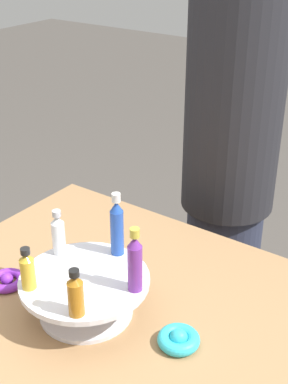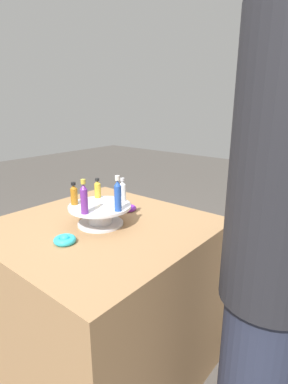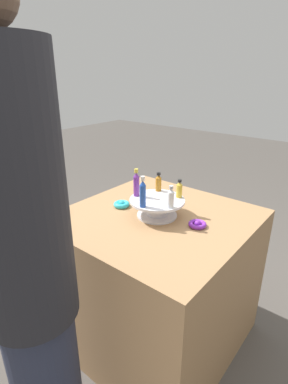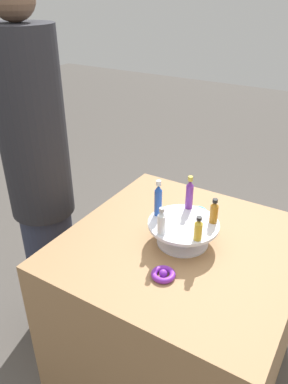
{
  "view_description": "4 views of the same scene",
  "coord_description": "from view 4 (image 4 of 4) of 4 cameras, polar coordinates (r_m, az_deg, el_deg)",
  "views": [
    {
      "loc": [
        0.62,
        -0.67,
        1.55
      ],
      "look_at": [
        -0.01,
        0.23,
        0.98
      ],
      "focal_mm": 50.0,
      "sensor_mm": 36.0,
      "label": 1
    },
    {
      "loc": [
        0.83,
        0.94,
        1.31
      ],
      "look_at": [
        -0.01,
        0.24,
        0.98
      ],
      "focal_mm": 28.0,
      "sensor_mm": 36.0,
      "label": 2
    },
    {
      "loc": [
        -0.81,
        1.09,
        1.47
      ],
      "look_at": [
        -0.01,
        0.11,
        0.95
      ],
      "focal_mm": 28.0,
      "sensor_mm": 36.0,
      "label": 3
    },
    {
      "loc": [
        -1.09,
        -0.49,
        1.67
      ],
      "look_at": [
        -0.01,
        0.17,
        0.97
      ],
      "focal_mm": 35.0,
      "sensor_mm": 36.0,
      "label": 4
    }
  ],
  "objects": [
    {
      "name": "ribbon_bow_teal",
      "position": [
        1.66,
        8.2,
        -3.05
      ],
      "size": [
        0.09,
        0.09,
        0.04
      ],
      "color": "#2DB7CC",
      "rests_on": "party_table"
    },
    {
      "name": "bottle_blue",
      "position": [
        1.45,
        2.26,
        -1.05
      ],
      "size": [
        0.03,
        0.03,
        0.15
      ],
      "color": "#234CAD",
      "rests_on": "display_stand"
    },
    {
      "name": "party_table",
      "position": [
        1.75,
        5.2,
        -17.96
      ],
      "size": [
        0.89,
        0.89,
        0.79
      ],
      "color": "#9E754C",
      "rests_on": "ground_plane"
    },
    {
      "name": "ground_plane",
      "position": [
        2.06,
        4.67,
        -25.45
      ],
      "size": [
        12.0,
        12.0,
        0.0
      ],
      "primitive_type": "plane",
      "color": "#4C4742"
    },
    {
      "name": "bottle_gold",
      "position": [
        1.33,
        8.27,
        -5.63
      ],
      "size": [
        0.03,
        0.03,
        0.09
      ],
      "color": "gold",
      "rests_on": "display_stand"
    },
    {
      "name": "bottle_purple",
      "position": [
        1.5,
        6.95,
        -0.27
      ],
      "size": [
        0.03,
        0.03,
        0.14
      ],
      "color": "#702D93",
      "rests_on": "display_stand"
    },
    {
      "name": "bottle_amber",
      "position": [
        1.43,
        10.62,
        -2.97
      ],
      "size": [
        0.03,
        0.03,
        0.1
      ],
      "color": "#AD6B19",
      "rests_on": "display_stand"
    },
    {
      "name": "ribbon_bow_purple",
      "position": [
        1.32,
        2.95,
        -12.41
      ],
      "size": [
        0.09,
        0.09,
        0.03
      ],
      "color": "purple",
      "rests_on": "party_table"
    },
    {
      "name": "display_stand",
      "position": [
        1.46,
        5.98,
        -5.87
      ],
      "size": [
        0.27,
        0.27,
        0.09
      ],
      "color": "silver",
      "rests_on": "party_table"
    },
    {
      "name": "person_figure",
      "position": [
        1.8,
        -15.55,
        1.4
      ],
      "size": [
        0.29,
        0.29,
        1.72
      ],
      "rotation": [
        0.0,
        0.0,
        -1.52
      ],
      "color": "#282D42",
      "rests_on": "ground_plane"
    },
    {
      "name": "bottle_clear",
      "position": [
        1.35,
        2.68,
        -4.6
      ],
      "size": [
        0.03,
        0.03,
        0.11
      ],
      "color": "silver",
      "rests_on": "display_stand"
    }
  ]
}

